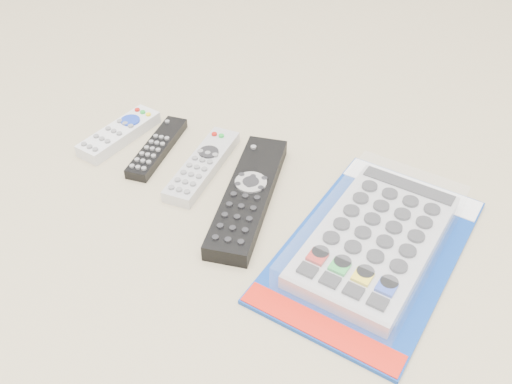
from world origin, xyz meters
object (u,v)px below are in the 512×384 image
at_px(remote_silver_dvd, 203,165).
at_px(remote_large_black, 248,195).
at_px(jumbo_remote_packaged, 375,238).
at_px(remote_slim_black, 157,148).
at_px(remote_small_grey, 119,133).

xyz_separation_m(remote_silver_dvd, remote_large_black, (0.10, -0.04, 0.00)).
relative_size(remote_large_black, jumbo_remote_packaged, 0.73).
distance_m(remote_slim_black, remote_silver_dvd, 0.09).
relative_size(remote_small_grey, jumbo_remote_packaged, 0.44).
distance_m(remote_silver_dvd, jumbo_remote_packaged, 0.29).
distance_m(remote_small_grey, remote_silver_dvd, 0.17).
relative_size(remote_slim_black, remote_silver_dvd, 0.88).
xyz_separation_m(remote_small_grey, remote_large_black, (0.26, -0.05, 0.00)).
bearing_deg(remote_small_grey, jumbo_remote_packaged, 1.07).
xyz_separation_m(remote_silver_dvd, jumbo_remote_packaged, (0.29, -0.05, 0.01)).
xyz_separation_m(remote_large_black, jumbo_remote_packaged, (0.19, -0.01, 0.01)).
bearing_deg(remote_slim_black, remote_small_grey, 169.27).
bearing_deg(remote_silver_dvd, remote_small_grey, 171.67).
relative_size(remote_small_grey, remote_slim_black, 0.97).
relative_size(remote_slim_black, jumbo_remote_packaged, 0.45).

